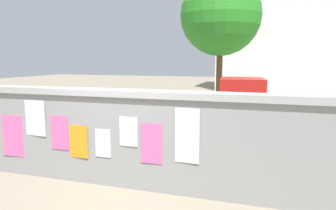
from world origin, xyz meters
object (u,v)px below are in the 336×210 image
object	(u,v)px
person_walking	(271,130)
motorcycle	(78,122)
bicycle_near	(78,142)
tree_roadside	(221,16)
auto_rickshaw_truck	(206,110)

from	to	relation	value
person_walking	motorcycle	bearing A→B (deg)	163.08
bicycle_near	tree_roadside	bearing A→B (deg)	78.25
motorcycle	person_walking	size ratio (longest dim) A/B	1.16
person_walking	tree_roadside	distance (m)	10.77
motorcycle	bicycle_near	distance (m)	2.05
auto_rickshaw_truck	tree_roadside	size ratio (longest dim) A/B	0.56
tree_roadside	bicycle_near	bearing A→B (deg)	-101.75
motorcycle	tree_roadside	size ratio (longest dim) A/B	0.28
bicycle_near	person_walking	bearing A→B (deg)	0.06
motorcycle	bicycle_near	world-z (taller)	bicycle_near
motorcycle	person_walking	xyz separation A→B (m)	(5.60, -1.70, 0.52)
auto_rickshaw_truck	person_walking	size ratio (longest dim) A/B	2.30
auto_rickshaw_truck	bicycle_near	size ratio (longest dim) A/B	2.20
bicycle_near	tree_roadside	size ratio (longest dim) A/B	0.25
motorcycle	tree_roadside	xyz separation A→B (m)	(3.18, 8.15, 4.13)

